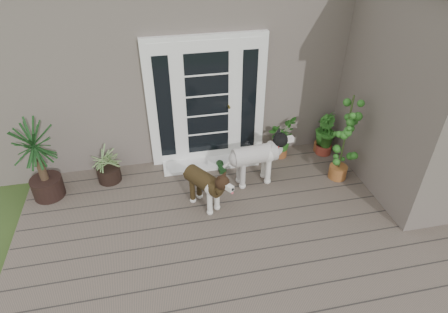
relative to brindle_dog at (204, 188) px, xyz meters
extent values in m
cube|color=#6B5B4C|center=(0.46, -0.98, -0.40)|extent=(6.20, 4.60, 0.12)
cube|color=#665E54|center=(0.46, 3.27, 1.09)|extent=(7.40, 4.00, 3.10)
cube|color=#665E54|center=(3.36, 0.12, 1.09)|extent=(1.60, 2.40, 3.10)
cube|color=white|center=(0.26, 1.22, 0.74)|extent=(1.90, 0.14, 2.15)
cube|color=white|center=(0.26, 1.02, -0.31)|extent=(1.60, 0.40, 0.05)
imported|color=#22611B|center=(1.51, 1.02, -0.02)|extent=(0.69, 0.69, 0.64)
imported|color=#1C5D1A|center=(2.29, 0.94, -0.08)|extent=(0.45, 0.45, 0.51)
imported|color=#185719|center=(2.30, 1.02, -0.02)|extent=(0.56, 0.56, 0.62)
camera|label=1|loc=(-0.58, -4.13, 3.42)|focal=30.05mm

